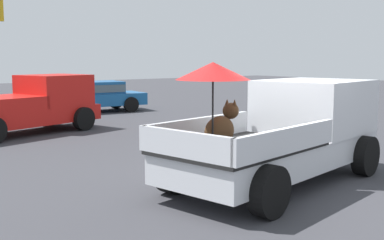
# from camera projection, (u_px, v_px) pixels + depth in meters

# --- Properties ---
(ground_plane) EXTENTS (80.00, 80.00, 0.00)m
(ground_plane) POSITION_uv_depth(u_px,v_px,m) (276.00, 183.00, 9.07)
(ground_plane) COLOR #38383D
(pickup_truck_main) EXTENTS (5.30, 2.96, 2.29)m
(pickup_truck_main) POSITION_uv_depth(u_px,v_px,m) (288.00, 130.00, 9.25)
(pickup_truck_main) COLOR black
(pickup_truck_main) RESTS_ON ground
(pickup_truck_far) EXTENTS (5.10, 3.13, 1.80)m
(pickup_truck_far) POSITION_uv_depth(u_px,v_px,m) (29.00, 105.00, 15.08)
(pickup_truck_far) COLOR black
(pickup_truck_far) RESTS_ON ground
(parked_sedan_near) EXTENTS (4.47, 2.35, 1.33)m
(parked_sedan_near) POSITION_uv_depth(u_px,v_px,m) (95.00, 95.00, 21.00)
(parked_sedan_near) COLOR black
(parked_sedan_near) RESTS_ON ground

